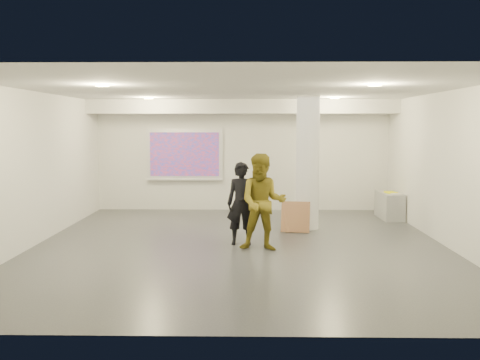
{
  "coord_description": "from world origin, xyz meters",
  "views": [
    {
      "loc": [
        0.19,
        -10.22,
        2.33
      ],
      "look_at": [
        0.0,
        0.4,
        1.25
      ],
      "focal_mm": 40.0,
      "sensor_mm": 36.0,
      "label": 1
    }
  ],
  "objects_px": {
    "credenza": "(390,205)",
    "woman": "(242,203)",
    "man": "(263,202)",
    "column": "(308,163)",
    "projection_screen": "(185,155)"
  },
  "relations": [
    {
      "from": "credenza",
      "to": "woman",
      "type": "distance_m",
      "value": 4.78
    },
    {
      "from": "credenza",
      "to": "man",
      "type": "relative_size",
      "value": 0.62
    },
    {
      "from": "credenza",
      "to": "woman",
      "type": "xyz_separation_m",
      "value": [
        -3.68,
        -3.01,
        0.48
      ]
    },
    {
      "from": "projection_screen",
      "to": "woman",
      "type": "bearing_deg",
      "value": -69.16
    },
    {
      "from": "projection_screen",
      "to": "woman",
      "type": "distance_m",
      "value": 4.67
    },
    {
      "from": "woman",
      "to": "man",
      "type": "height_order",
      "value": "man"
    },
    {
      "from": "woman",
      "to": "credenza",
      "type": "bearing_deg",
      "value": 42.15
    },
    {
      "from": "credenza",
      "to": "man",
      "type": "bearing_deg",
      "value": -134.72
    },
    {
      "from": "column",
      "to": "projection_screen",
      "type": "distance_m",
      "value": 4.08
    },
    {
      "from": "column",
      "to": "credenza",
      "type": "bearing_deg",
      "value": 31.33
    },
    {
      "from": "column",
      "to": "woman",
      "type": "bearing_deg",
      "value": -131.32
    },
    {
      "from": "column",
      "to": "credenza",
      "type": "distance_m",
      "value": 2.85
    },
    {
      "from": "projection_screen",
      "to": "credenza",
      "type": "bearing_deg",
      "value": -13.75
    },
    {
      "from": "credenza",
      "to": "man",
      "type": "xyz_separation_m",
      "value": [
        -3.28,
        -3.51,
        0.58
      ]
    },
    {
      "from": "column",
      "to": "woman",
      "type": "relative_size",
      "value": 1.84
    }
  ]
}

